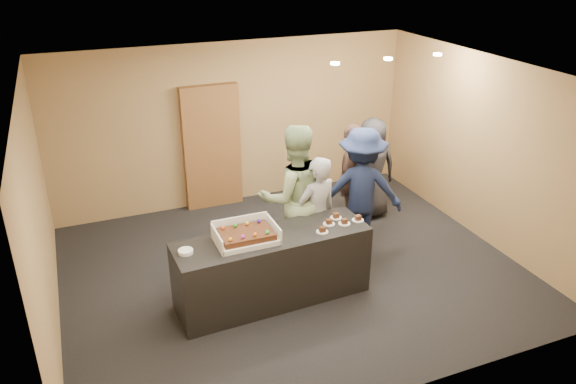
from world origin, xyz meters
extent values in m
plane|color=black|center=(0.00, 0.00, 0.00)|extent=(6.00, 6.00, 0.00)
plane|color=white|center=(0.00, 0.00, 2.70)|extent=(6.00, 6.00, 0.00)
cube|color=tan|center=(0.00, 2.50, 1.35)|extent=(6.00, 0.04, 2.70)
cube|color=tan|center=(0.00, -2.50, 1.35)|extent=(6.00, 0.04, 2.70)
cube|color=tan|center=(-3.00, 0.00, 1.35)|extent=(0.04, 5.00, 2.70)
cube|color=tan|center=(3.00, 0.00, 1.35)|extent=(0.04, 5.00, 2.70)
cube|color=black|center=(-0.48, -0.52, 0.45)|extent=(2.43, 0.80, 0.90)
cube|color=brown|center=(-0.43, 2.41, 1.03)|extent=(0.94, 0.15, 2.06)
cube|color=white|center=(-0.81, -0.52, 0.93)|extent=(0.70, 0.49, 0.06)
cube|color=white|center=(-1.16, -0.52, 1.00)|extent=(0.02, 0.49, 0.19)
cube|color=white|center=(-0.46, -0.52, 1.00)|extent=(0.02, 0.49, 0.19)
cube|color=white|center=(-0.81, -0.28, 1.01)|extent=(0.70, 0.02, 0.21)
cube|color=#3C190D|center=(-0.81, -0.52, 0.99)|extent=(0.62, 0.42, 0.07)
sphere|color=#DC5B19|center=(-1.04, -0.37, 1.05)|extent=(0.05, 0.05, 0.05)
sphere|color=green|center=(-0.89, -0.37, 1.05)|extent=(0.05, 0.05, 0.05)
sphere|color=yellow|center=(-0.74, -0.37, 1.05)|extent=(0.05, 0.05, 0.05)
sphere|color=#3217C4|center=(-0.59, -0.37, 1.05)|extent=(0.05, 0.05, 0.05)
sphere|color=#FF9E15|center=(-1.04, -0.67, 1.05)|extent=(0.05, 0.05, 0.05)
sphere|color=#B727B3|center=(-0.89, -0.67, 1.05)|extent=(0.05, 0.05, 0.05)
sphere|color=orange|center=(-0.74, -0.67, 1.05)|extent=(0.05, 0.05, 0.05)
sphere|color=green|center=(-0.59, -0.67, 1.05)|extent=(0.05, 0.05, 0.05)
cylinder|color=white|center=(-1.53, -0.53, 0.92)|extent=(0.17, 0.17, 0.04)
cylinder|color=white|center=(0.12, -0.66, 0.90)|extent=(0.15, 0.15, 0.01)
cube|color=#3C190D|center=(0.12, -0.66, 0.94)|extent=(0.07, 0.06, 0.06)
cylinder|color=white|center=(0.29, -0.50, 0.90)|extent=(0.15, 0.15, 0.01)
cube|color=#3C190D|center=(0.29, -0.50, 0.94)|extent=(0.07, 0.06, 0.06)
cylinder|color=white|center=(0.47, -0.57, 0.90)|extent=(0.15, 0.15, 0.01)
cube|color=#3C190D|center=(0.47, -0.57, 0.94)|extent=(0.07, 0.06, 0.06)
cylinder|color=white|center=(0.44, -0.38, 0.90)|extent=(0.15, 0.15, 0.01)
cube|color=#3C190D|center=(0.44, -0.38, 0.94)|extent=(0.07, 0.06, 0.06)
cylinder|color=white|center=(0.67, -0.55, 0.90)|extent=(0.15, 0.15, 0.01)
cube|color=#3C190D|center=(0.67, -0.55, 0.94)|extent=(0.07, 0.06, 0.06)
imported|color=#97989C|center=(0.32, -0.07, 0.82)|extent=(0.67, 0.51, 1.64)
imported|color=#92A879|center=(0.10, 0.18, 1.01)|extent=(1.04, 0.84, 2.02)
imported|color=#192347|center=(1.15, 0.24, 0.91)|extent=(1.35, 1.11, 1.82)
imported|color=brown|center=(1.27, 0.74, 0.86)|extent=(0.99, 1.03, 1.73)
imported|color=#26262C|center=(1.82, 1.10, 0.82)|extent=(0.88, 0.65, 1.63)
cylinder|color=#FFEAC6|center=(0.80, 0.50, 2.67)|extent=(0.12, 0.12, 0.03)
cylinder|color=#FFEAC6|center=(1.60, 0.50, 2.67)|extent=(0.12, 0.12, 0.03)
cylinder|color=#FFEAC6|center=(2.40, 0.50, 2.67)|extent=(0.12, 0.12, 0.03)
camera|label=1|loc=(-2.52, -6.06, 4.18)|focal=35.00mm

